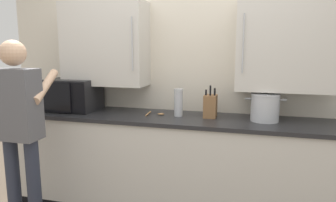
# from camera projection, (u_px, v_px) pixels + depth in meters

# --- Properties ---
(back_wall_tiled) EXTENTS (3.95, 0.44, 2.77)m
(back_wall_tiled) POSITION_uv_depth(u_px,v_px,m) (192.00, 59.00, 3.02)
(back_wall_tiled) COLOR beige
(back_wall_tiled) RESTS_ON ground_plane
(counter_unit) EXTENTS (3.44, 0.60, 0.93)m
(counter_unit) POSITION_uv_depth(u_px,v_px,m) (185.00, 166.00, 2.91)
(counter_unit) COLOR beige
(counter_unit) RESTS_ON ground_plane
(microwave_oven) EXTENTS (0.49, 0.43, 0.31)m
(microwave_oven) POSITION_uv_depth(u_px,v_px,m) (71.00, 94.00, 3.15)
(microwave_oven) COLOR black
(microwave_oven) RESTS_ON counter_unit
(knife_block) EXTENTS (0.11, 0.15, 0.29)m
(knife_block) POSITION_uv_depth(u_px,v_px,m) (210.00, 106.00, 2.82)
(knife_block) COLOR brown
(knife_block) RESTS_ON counter_unit
(stock_pot) EXTENTS (0.34, 0.24, 0.27)m
(stock_pot) POSITION_uv_depth(u_px,v_px,m) (265.00, 107.00, 2.68)
(stock_pot) COLOR #B7BABF
(stock_pot) RESTS_ON counter_unit
(thermos_flask) EXTENTS (0.08, 0.08, 0.25)m
(thermos_flask) POSITION_uv_depth(u_px,v_px,m) (179.00, 102.00, 2.86)
(thermos_flask) COLOR #B7BABF
(thermos_flask) RESTS_ON counter_unit
(wooden_spoon) EXTENTS (0.17, 0.18, 0.02)m
(wooden_spoon) POSITION_uv_depth(u_px,v_px,m) (155.00, 114.00, 2.94)
(wooden_spoon) COLOR #A37547
(wooden_spoon) RESTS_ON counter_unit
(person_figure) EXTENTS (0.44, 0.53, 1.61)m
(person_figure) POSITION_uv_depth(u_px,v_px,m) (19.00, 123.00, 2.50)
(person_figure) COLOR #282D3D
(person_figure) RESTS_ON ground_plane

